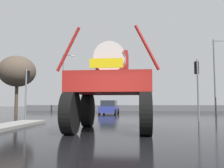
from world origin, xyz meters
TOP-DOWN VIEW (x-y plane):
  - ground_plane at (0.00, 18.00)m, footprint 120.00×120.00m
  - oversize_sprayer at (-0.12, 3.66)m, footprint 4.03×5.09m
  - sedan_ahead at (-1.75, 19.72)m, footprint 2.07×4.19m
  - traffic_signal_near_left at (-6.64, 9.33)m, footprint 0.24×0.54m
  - traffic_signal_near_right at (5.16, 9.32)m, footprint 0.24×0.54m
  - streetlight_far_left at (-8.81, 26.30)m, footprint 1.73×0.24m
  - streetlight_far_right at (10.14, 20.32)m, footprint 2.28×0.24m
  - bare_tree_left at (-11.76, 18.21)m, footprint 3.99×3.99m
  - roadside_barrier at (0.00, 30.51)m, footprint 32.50×0.24m

SIDE VIEW (x-z plane):
  - ground_plane at x=0.00m, z-range 0.00..0.00m
  - roadside_barrier at x=0.00m, z-range 0.00..0.90m
  - sedan_ahead at x=-1.75m, z-range -0.05..1.47m
  - oversize_sprayer at x=-0.12m, z-range -0.16..4.06m
  - traffic_signal_near_left at x=-6.64m, z-range 0.83..4.46m
  - traffic_signal_near_right at x=5.16m, z-range 0.95..5.07m
  - streetlight_far_left at x=-8.81m, z-range 0.43..8.60m
  - streetlight_far_right at x=10.14m, z-range 0.50..8.83m
  - bare_tree_left at x=-11.76m, z-range 1.48..7.88m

